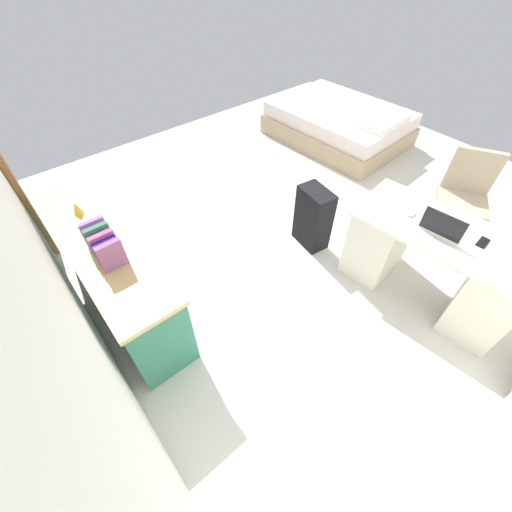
% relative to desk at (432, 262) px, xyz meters
% --- Properties ---
extents(ground_plane, '(6.11, 6.11, 0.00)m').
position_rel_desk_xyz_m(ground_plane, '(1.31, -0.01, -0.40)').
color(ground_plane, beige).
extents(wall_back, '(4.69, 0.10, 2.64)m').
position_rel_desk_xyz_m(wall_back, '(1.31, 2.55, 0.92)').
color(wall_back, silver).
rests_on(wall_back, ground_plane).
extents(desk, '(1.51, 0.84, 0.76)m').
position_rel_desk_xyz_m(desk, '(0.00, 0.00, 0.00)').
color(desk, silver).
rests_on(desk, ground_plane).
extents(office_chair, '(0.62, 0.62, 0.94)m').
position_rel_desk_xyz_m(office_chair, '(0.25, -0.94, 0.02)').
color(office_chair, black).
rests_on(office_chair, ground_plane).
extents(credenza, '(1.80, 0.48, 0.78)m').
position_rel_desk_xyz_m(credenza, '(1.61, 2.17, -0.00)').
color(credenza, '#2D7056').
rests_on(credenza, ground_plane).
extents(bed, '(1.98, 1.51, 0.58)m').
position_rel_desk_xyz_m(bed, '(2.44, -1.65, -0.15)').
color(bed, tan).
rests_on(bed, ground_plane).
extents(suitcase_black, '(0.39, 0.27, 0.66)m').
position_rel_desk_xyz_m(suitcase_black, '(1.11, 0.30, -0.07)').
color(suitcase_black, black).
rests_on(suitcase_black, ground_plane).
extents(laptop, '(0.34, 0.26, 0.21)m').
position_rel_desk_xyz_m(laptop, '(0.04, 0.06, 0.41)').
color(laptop, silver).
rests_on(laptop, desk).
extents(computer_mouse, '(0.07, 0.11, 0.03)m').
position_rel_desk_xyz_m(computer_mouse, '(0.31, 0.05, 0.38)').
color(computer_mouse, white).
rests_on(computer_mouse, desk).
extents(cell_phone_near_laptop, '(0.08, 0.14, 0.01)m').
position_rel_desk_xyz_m(cell_phone_near_laptop, '(-0.23, -0.08, 0.37)').
color(cell_phone_near_laptop, black).
rests_on(cell_phone_near_laptop, desk).
extents(book_row, '(0.36, 0.17, 0.24)m').
position_rel_desk_xyz_m(book_row, '(1.44, 2.17, 0.49)').
color(book_row, '#87507D').
rests_on(book_row, credenza).
extents(figurine_small, '(0.08, 0.08, 0.11)m').
position_rel_desk_xyz_m(figurine_small, '(2.03, 2.17, 0.44)').
color(figurine_small, gold).
rests_on(figurine_small, credenza).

